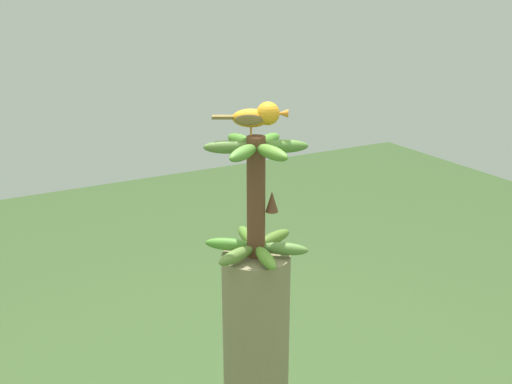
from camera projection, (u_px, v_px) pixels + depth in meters
name	position (u px, v px, depth m)	size (l,w,h in m)	color
banana_bunch	(256.00, 198.00, 1.67)	(0.30, 0.29, 0.35)	brown
perched_bird	(259.00, 116.00, 1.62)	(0.12, 0.19, 0.09)	#C68933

